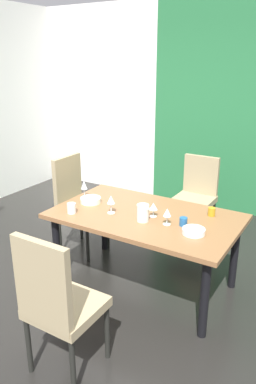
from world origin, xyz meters
name	(u,v)px	position (x,y,z in m)	size (l,w,h in m)	color
ground_plane	(90,286)	(0.00, 0.00, -0.01)	(5.41, 5.25, 0.02)	black
back_panel_interior	(99,100)	(-1.67, 2.57, 1.40)	(2.07, 0.10, 2.81)	silver
dining_table	(145,223)	(0.43, 0.29, 0.64)	(1.65, 0.98, 0.72)	brown
chair_head_far	(196,193)	(0.44, 1.52, 0.55)	(0.44, 0.45, 0.97)	#9C8A65
chair_head_near	(57,301)	(0.46, -0.94, 0.58)	(0.44, 0.44, 1.06)	#9C8A65
chair_left_far	(77,200)	(-0.57, 0.55, 0.58)	(0.44, 0.44, 1.05)	#9C8A65
wine_glass_north	(167,213)	(0.69, 0.20, 0.83)	(0.07, 0.07, 0.14)	silver
wine_glass_center	(84,185)	(-0.31, 0.37, 0.85)	(0.06, 0.06, 0.17)	silver
wine_glass_rear	(111,200)	(0.15, 0.16, 0.85)	(0.07, 0.07, 0.17)	silver
wine_glass_south	(153,207)	(0.51, 0.29, 0.82)	(0.07, 0.07, 0.13)	silver
serving_bowl_west	(91,200)	(-0.17, 0.28, 0.75)	(0.20, 0.20, 0.05)	white
serving_bowl_corner	(194,231)	(0.94, 0.15, 0.74)	(0.18, 0.18, 0.04)	white
cup_near_shelf	(212,212)	(0.94, 0.57, 0.76)	(0.06, 0.06, 0.08)	#B4851A
cup_right	(72,208)	(-0.16, -0.02, 0.77)	(0.08, 0.08, 0.09)	silver
cup_east	(183,222)	(0.81, 0.25, 0.76)	(0.07, 0.07, 0.07)	#20558B
pitcher_left	(143,213)	(0.48, 0.16, 0.80)	(0.12, 0.10, 0.15)	white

